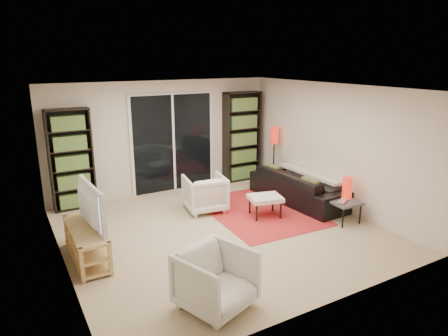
{
  "coord_description": "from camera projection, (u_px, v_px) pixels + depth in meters",
  "views": [
    {
      "loc": [
        -3.07,
        -5.52,
        2.86
      ],
      "look_at": [
        0.25,
        0.3,
        1.0
      ],
      "focal_mm": 32.0,
      "sensor_mm": 36.0,
      "label": 1
    }
  ],
  "objects": [
    {
      "name": "bookshelf_right",
      "position": [
        242.0,
        137.0,
        9.43
      ],
      "size": [
        0.9,
        0.3,
        2.1
      ],
      "color": "black",
      "rests_on": "ground"
    },
    {
      "name": "wall_back",
      "position": [
        164.0,
        137.0,
        8.62
      ],
      "size": [
        5.0,
        0.02,
        2.4
      ],
      "primitive_type": "cube",
      "color": "beige",
      "rests_on": "ground"
    },
    {
      "name": "wall_front",
      "position": [
        329.0,
        212.0,
        4.44
      ],
      "size": [
        5.0,
        0.02,
        2.4
      ],
      "primitive_type": "cube",
      "color": "beige",
      "rests_on": "ground"
    },
    {
      "name": "floor_lamp",
      "position": [
        274.0,
        141.0,
        8.99
      ],
      "size": [
        0.2,
        0.2,
        1.36
      ],
      "color": "black",
      "rests_on": "floor"
    },
    {
      "name": "wall_right",
      "position": [
        332.0,
        146.0,
        7.72
      ],
      "size": [
        0.02,
        5.0,
        2.4
      ],
      "primitive_type": "cube",
      "color": "beige",
      "rests_on": "ground"
    },
    {
      "name": "laptop",
      "position": [
        345.0,
        202.0,
        7.02
      ],
      "size": [
        0.36,
        0.31,
        0.02
      ],
      "primitive_type": "imported",
      "rotation": [
        0.0,
        0.0,
        0.49
      ],
      "color": "silver",
      "rests_on": "side_table"
    },
    {
      "name": "armchair_back",
      "position": [
        205.0,
        193.0,
        7.66
      ],
      "size": [
        0.85,
        0.87,
        0.69
      ],
      "primitive_type": "imported",
      "rotation": [
        0.0,
        0.0,
        2.98
      ],
      "color": "silver",
      "rests_on": "floor"
    },
    {
      "name": "ottoman",
      "position": [
        265.0,
        199.0,
        7.34
      ],
      "size": [
        0.68,
        0.61,
        0.4
      ],
      "color": "silver",
      "rests_on": "floor"
    },
    {
      "name": "tv_stand",
      "position": [
        87.0,
        243.0,
        5.79
      ],
      "size": [
        0.42,
        1.32,
        0.5
      ],
      "color": "#DBB06A",
      "rests_on": "floor"
    },
    {
      "name": "ceiling",
      "position": [
        220.0,
        88.0,
        6.21
      ],
      "size": [
        5.0,
        5.0,
        0.02
      ],
      "primitive_type": "cube",
      "color": "white",
      "rests_on": "wall_back"
    },
    {
      "name": "armchair_front",
      "position": [
        216.0,
        280.0,
        4.65
      ],
      "size": [
        0.98,
        1.0,
        0.72
      ],
      "primitive_type": "imported",
      "rotation": [
        0.0,
        0.0,
        0.34
      ],
      "color": "silver",
      "rests_on": "floor"
    },
    {
      "name": "sliding_door",
      "position": [
        173.0,
        143.0,
        8.72
      ],
      "size": [
        1.92,
        0.08,
        2.16
      ],
      "color": "white",
      "rests_on": "ground"
    },
    {
      "name": "bookshelf_left",
      "position": [
        71.0,
        160.0,
        7.61
      ],
      "size": [
        0.8,
        0.3,
        1.95
      ],
      "color": "black",
      "rests_on": "ground"
    },
    {
      "name": "tv",
      "position": [
        84.0,
        207.0,
        5.65
      ],
      "size": [
        0.21,
        1.12,
        0.64
      ],
      "primitive_type": "imported",
      "rotation": [
        0.0,
        0.0,
        1.63
      ],
      "color": "black",
      "rests_on": "tv_stand"
    },
    {
      "name": "table_lamp",
      "position": [
        347.0,
        188.0,
        7.17
      ],
      "size": [
        0.18,
        0.18,
        0.39
      ],
      "primitive_type": "cylinder",
      "color": "red",
      "rests_on": "side_table"
    },
    {
      "name": "rug",
      "position": [
        259.0,
        211.0,
        7.69
      ],
      "size": [
        1.93,
        2.54,
        0.01
      ],
      "primitive_type": "cube",
      "rotation": [
        0.0,
        0.0,
        -0.05
      ],
      "color": "red",
      "rests_on": "floor"
    },
    {
      "name": "sofa",
      "position": [
        298.0,
        186.0,
        8.13
      ],
      "size": [
        0.98,
        2.24,
        0.64
      ],
      "primitive_type": "imported",
      "rotation": [
        0.0,
        0.0,
        1.63
      ],
      "color": "black",
      "rests_on": "floor"
    },
    {
      "name": "side_table",
      "position": [
        344.0,
        203.0,
        7.1
      ],
      "size": [
        0.52,
        0.52,
        0.4
      ],
      "color": "#46454A",
      "rests_on": "floor"
    },
    {
      "name": "wall_left",
      "position": [
        57.0,
        186.0,
        5.33
      ],
      "size": [
        0.02,
        5.0,
        2.4
      ],
      "primitive_type": "cube",
      "color": "beige",
      "rests_on": "ground"
    },
    {
      "name": "floor",
      "position": [
        220.0,
        230.0,
        6.85
      ],
      "size": [
        5.0,
        5.0,
        0.0
      ],
      "primitive_type": "plane",
      "color": "#C6AE8C",
      "rests_on": "ground"
    }
  ]
}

